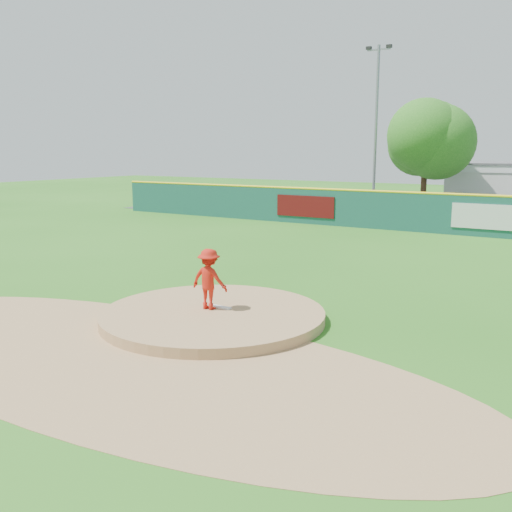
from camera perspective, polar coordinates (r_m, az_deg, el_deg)
The scene contains 11 objects.
ground at distance 14.17m, azimuth -4.31°, elevation -6.43°, with size 120.00×120.00×0.00m, color #286B19.
pitchers_mound at distance 14.17m, azimuth -4.31°, elevation -6.43°, with size 5.50×5.50×0.50m, color #9E774C.
pitching_rubber at distance 14.33m, azimuth -3.62°, elevation -5.11°, with size 0.60×0.15×0.04m, color white.
infield_dirt_arc at distance 12.02m, azimuth -12.92°, elevation -9.81°, with size 15.40×15.40×0.01m, color #9E774C.
parking_lot at distance 38.97m, azimuth 19.90°, elevation 3.84°, with size 44.00×16.00×0.02m, color #38383A.
pitcher at distance 14.09m, azimuth -4.70°, elevation -2.31°, with size 0.98×0.56×1.51m, color red.
fence_banners at distance 30.60m, azimuth 13.23°, elevation 4.38°, with size 13.50×0.04×1.20m.
playground_slide at distance 41.20m, azimuth -4.10°, elevation 5.96°, with size 1.10×3.09×1.70m.
outfield_fence at distance 30.16m, azimuth 16.36°, elevation 4.32°, with size 40.00×0.14×2.07m.
deciduous_tree at distance 37.29m, azimuth 16.63°, elevation 10.76°, with size 5.60×5.60×7.36m.
light_pole_left at distance 40.47m, azimuth 11.92°, elevation 13.03°, with size 1.75×0.25×11.00m.
Camera 1 is at (8.06, -10.91, 4.13)m, focal length 40.00 mm.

